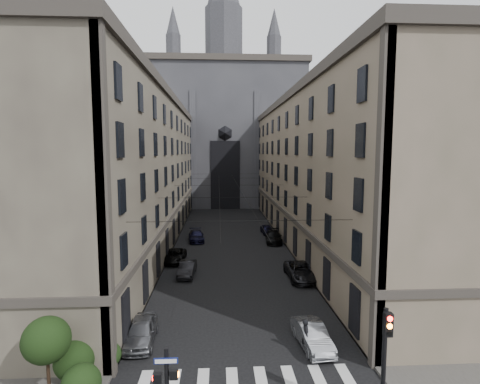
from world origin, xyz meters
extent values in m
cube|color=#383533|center=(-10.50, 36.00, 0.07)|extent=(7.00, 80.00, 0.15)
cube|color=#383533|center=(10.50, 36.00, 0.07)|extent=(7.00, 80.00, 0.15)
cube|color=#494138|center=(-13.50, 36.00, 9.00)|extent=(13.00, 60.00, 18.00)
cube|color=#38332D|center=(-13.50, 36.00, 18.40)|extent=(13.60, 60.60, 0.90)
cube|color=#38332D|center=(-13.50, 36.00, 4.20)|extent=(13.40, 60.30, 0.50)
cube|color=brown|center=(13.50, 36.00, 9.00)|extent=(13.00, 60.00, 18.00)
cube|color=#38332D|center=(13.50, 36.00, 18.40)|extent=(13.60, 60.60, 0.90)
cube|color=#38332D|center=(13.50, 36.00, 4.20)|extent=(13.40, 60.30, 0.50)
cube|color=#2D2D33|center=(0.00, 75.00, 15.00)|extent=(34.00, 22.00, 30.00)
cube|color=#38332D|center=(0.00, 75.00, 30.50)|extent=(35.00, 23.00, 1.20)
cylinder|color=#2D2D33|center=(0.00, 75.00, 37.00)|extent=(8.40, 8.40, 14.00)
cone|color=#2D2D33|center=(-11.00, 72.00, 36.50)|extent=(3.20, 3.20, 13.00)
cone|color=#2D2D33|center=(11.00, 72.00, 36.50)|extent=(3.20, 3.20, 13.00)
cube|color=black|center=(0.00, 63.95, 7.00)|extent=(6.00, 0.30, 14.00)
cube|color=orange|center=(-3.22, 1.50, 2.90)|extent=(0.34, 0.24, 0.38)
cube|color=#FF0C07|center=(-3.88, 1.60, 2.70)|extent=(0.34, 0.24, 0.38)
cube|color=navy|center=(-3.50, 1.37, 3.55)|extent=(0.95, 0.05, 0.24)
cylinder|color=black|center=(5.60, 2.00, 2.60)|extent=(0.20, 0.20, 5.20)
cube|color=black|center=(5.60, 1.78, 4.60)|extent=(0.34, 0.30, 1.00)
cylinder|color=#FF0C07|center=(5.60, 1.62, 4.92)|extent=(0.22, 0.05, 0.22)
cylinder|color=orange|center=(5.60, 1.62, 4.60)|extent=(0.22, 0.05, 0.22)
cylinder|color=black|center=(5.60, 1.62, 4.28)|extent=(0.22, 0.05, 0.22)
sphere|color=black|center=(-7.80, 4.00, 1.05)|extent=(1.80, 1.80, 1.80)
sphere|color=black|center=(-8.80, 5.80, 1.15)|extent=(2.00, 2.00, 2.00)
sphere|color=black|center=(-7.40, 6.80, 0.85)|extent=(1.40, 1.40, 1.40)
cylinder|color=black|center=(-9.50, 4.50, 1.35)|extent=(0.16, 0.16, 2.40)
sphere|color=black|center=(-9.50, 4.50, 2.95)|extent=(2.20, 2.20, 2.20)
cylinder|color=black|center=(0.00, 10.00, 7.50)|extent=(14.00, 0.03, 0.03)
cylinder|color=black|center=(0.00, 22.00, 7.50)|extent=(14.00, 0.03, 0.03)
cylinder|color=black|center=(0.00, 35.00, 7.50)|extent=(14.00, 0.03, 0.03)
cylinder|color=black|center=(0.00, 48.00, 7.50)|extent=(14.00, 0.03, 0.03)
cylinder|color=black|center=(0.00, 60.00, 7.50)|extent=(14.00, 0.03, 0.03)
cylinder|color=black|center=(-1.30, 36.00, 7.10)|extent=(0.03, 60.00, 0.03)
cylinder|color=black|center=(1.30, 36.00, 7.10)|extent=(0.03, 60.00, 0.03)
imported|color=slate|center=(-6.20, 9.60, 0.74)|extent=(1.89, 4.39, 1.48)
imported|color=black|center=(-4.43, 22.14, 0.68)|extent=(1.67, 4.18, 1.35)
imported|color=black|center=(-6.17, 26.79, 0.65)|extent=(2.37, 4.76, 1.30)
imported|color=black|center=(-4.38, 36.07, 0.69)|extent=(2.43, 4.92, 1.38)
imported|color=gray|center=(4.20, 8.55, 0.71)|extent=(1.93, 4.42, 1.41)
imported|color=black|center=(6.20, 20.54, 0.75)|extent=(2.59, 5.42, 1.49)
imported|color=black|center=(5.74, 34.81, 0.73)|extent=(2.46, 5.18, 1.46)
imported|color=black|center=(5.54, 39.89, 0.65)|extent=(1.81, 3.90, 1.29)
imported|color=black|center=(3.69, 8.00, 0.98)|extent=(0.55, 0.77, 1.97)
camera|label=1|loc=(-1.39, -12.68, 11.72)|focal=28.00mm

